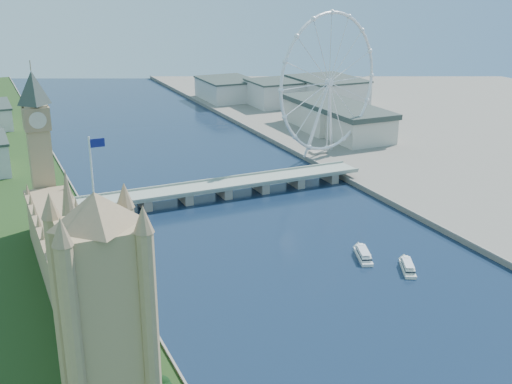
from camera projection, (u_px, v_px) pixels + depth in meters
victoria_tower at (106, 330)px, 194.48m from camera, size 28.16×28.16×112.00m
parliament_range at (76, 277)px, 307.98m from camera, size 24.00×200.00×70.00m
big_ben at (38, 132)px, 385.34m from camera, size 20.02×20.02×110.00m
westminster_bridge at (224, 187)px, 473.76m from camera, size 220.00×22.00×9.50m
london_eye at (329, 83)px, 548.22m from camera, size 113.60×39.12×124.30m
county_hall at (336, 134)px, 656.19m from camera, size 54.00×144.00×35.00m
city_skyline at (170, 106)px, 709.70m from camera, size 505.00×280.00×32.00m
tour_boat_near at (363, 258)px, 372.13m from camera, size 15.93×27.57×5.91m
tour_boat_far at (407, 270)px, 357.10m from camera, size 17.37×25.56×5.58m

